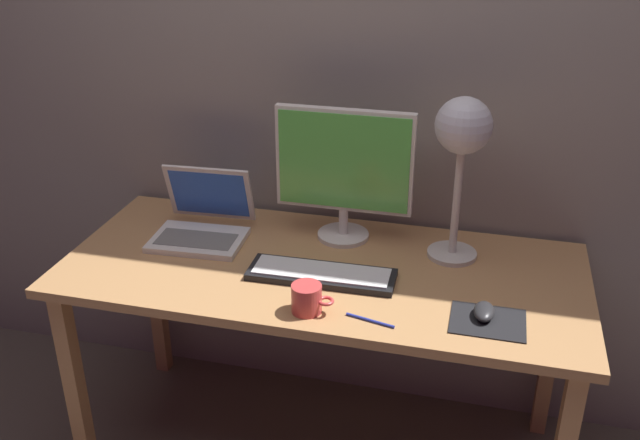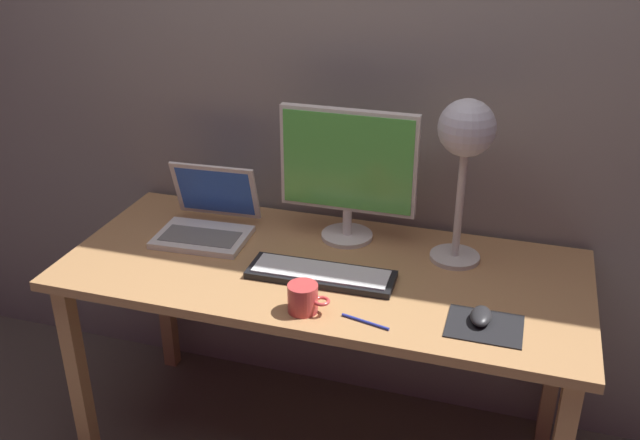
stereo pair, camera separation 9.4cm
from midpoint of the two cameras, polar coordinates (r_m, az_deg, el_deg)
back_wall at (r=2.33m, az=4.38°, el=13.11°), size 4.80×0.06×2.60m
desk at (r=2.21m, az=1.45°, el=-5.53°), size 1.60×0.70×0.74m
monitor at (r=2.23m, az=3.49°, el=4.21°), size 0.44×0.17×0.44m
keyboard_main at (r=2.10m, az=1.37°, el=-4.42°), size 0.44×0.15×0.03m
laptop at (r=2.37m, az=-7.90°, el=0.40°), size 0.31×0.29×0.22m
desk_lamp at (r=2.10m, az=12.98°, el=6.29°), size 0.17×0.17×0.51m
mousepad at (r=1.95m, az=14.54°, el=-8.34°), size 0.20×0.16×0.00m
mouse at (r=1.95m, az=14.27°, el=-7.56°), size 0.06×0.10×0.03m
coffee_mug at (r=1.93m, az=0.05°, el=-6.36°), size 0.12×0.08×0.08m
pen at (r=1.91m, az=5.11°, el=-8.23°), size 0.14×0.04×0.01m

